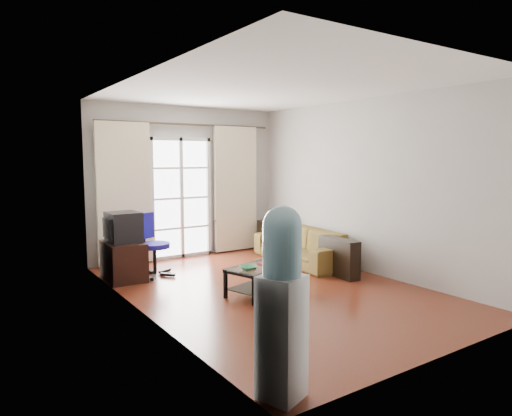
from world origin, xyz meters
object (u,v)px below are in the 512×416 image
(sofa, at_px, (301,246))
(tv_stand, at_px, (124,261))
(task_chair, at_px, (153,257))
(water_cooler, at_px, (282,299))
(crt_tv, at_px, (122,227))
(coffee_table, at_px, (261,276))

(sofa, xyz_separation_m, tv_stand, (-2.88, 0.62, -0.01))
(task_chair, relative_size, water_cooler, 0.65)
(sofa, distance_m, crt_tv, 2.99)
(task_chair, xyz_separation_m, water_cooler, (-0.53, -3.94, 0.48))
(coffee_table, bearing_deg, sofa, 34.71)
(sofa, xyz_separation_m, task_chair, (-2.44, 0.58, -0.01))
(crt_tv, distance_m, water_cooler, 3.99)
(coffee_table, height_order, task_chair, task_chair)
(coffee_table, relative_size, crt_tv, 2.10)
(coffee_table, relative_size, water_cooler, 0.72)
(sofa, xyz_separation_m, coffee_table, (-1.61, -1.11, -0.05))
(sofa, relative_size, crt_tv, 4.12)
(crt_tv, height_order, water_cooler, water_cooler)
(water_cooler, bearing_deg, tv_stand, 68.46)
(tv_stand, height_order, task_chair, task_chair)
(tv_stand, height_order, crt_tv, crt_tv)
(tv_stand, bearing_deg, coffee_table, -51.96)
(coffee_table, distance_m, crt_tv, 2.23)
(crt_tv, bearing_deg, water_cooler, -92.39)
(crt_tv, bearing_deg, task_chair, -7.75)
(tv_stand, height_order, water_cooler, water_cooler)
(coffee_table, bearing_deg, crt_tv, 126.18)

